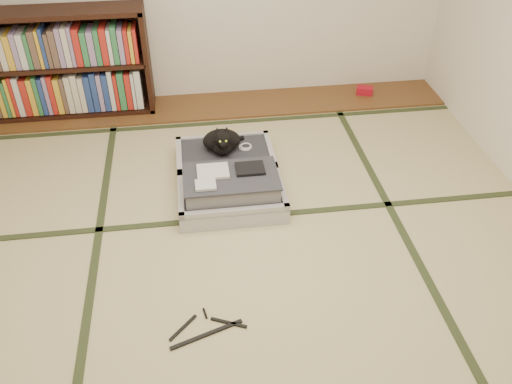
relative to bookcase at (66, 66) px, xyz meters
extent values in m
plane|color=#CBB687|center=(1.35, -2.07, -0.45)|extent=(4.50, 4.50, 0.00)
cube|color=brown|center=(1.35, -0.07, -0.44)|extent=(4.00, 0.50, 0.02)
cube|color=#AA0D1E|center=(2.67, -0.04, -0.40)|extent=(0.17, 0.13, 0.07)
cube|color=#2D381E|center=(0.35, -2.07, -0.45)|extent=(0.05, 4.50, 0.01)
cube|color=#2D381E|center=(2.35, -2.07, -0.45)|extent=(0.05, 4.50, 0.01)
cube|color=#2D381E|center=(1.35, -1.67, -0.45)|extent=(4.00, 0.05, 0.01)
cube|color=#2D381E|center=(1.35, -0.37, -0.45)|extent=(4.00, 0.05, 0.01)
cube|color=black|center=(0.69, 0.00, 0.02)|extent=(0.04, 0.32, 0.91)
cube|color=black|center=(0.00, 0.00, -0.42)|extent=(1.41, 0.32, 0.04)
cube|color=black|center=(0.00, 0.00, 0.46)|extent=(1.41, 0.32, 0.04)
cube|color=black|center=(0.00, 0.00, 0.02)|extent=(1.35, 0.32, 0.03)
cube|color=black|center=(0.00, 0.15, 0.02)|extent=(1.41, 0.02, 0.91)
cube|color=gray|center=(0.00, -0.02, -0.20)|extent=(1.27, 0.23, 0.38)
cube|color=gray|center=(0.00, -0.02, 0.21)|extent=(1.27, 0.23, 0.34)
cube|color=#B9B9BE|center=(1.25, -1.54, -0.39)|extent=(0.73, 0.49, 0.13)
cube|color=#2D2D34|center=(1.25, -1.54, -0.35)|extent=(0.66, 0.41, 0.10)
cube|color=#B9B9BE|center=(1.25, -1.76, -0.32)|extent=(0.73, 0.04, 0.05)
cube|color=#B9B9BE|center=(1.25, -1.31, -0.32)|extent=(0.73, 0.04, 0.05)
cube|color=#B9B9BE|center=(0.91, -1.54, -0.32)|extent=(0.04, 0.49, 0.05)
cube|color=#B9B9BE|center=(1.60, -1.54, -0.32)|extent=(0.04, 0.49, 0.05)
cube|color=#B9B9BE|center=(1.25, -1.05, -0.39)|extent=(0.73, 0.49, 0.13)
cube|color=#2D2D34|center=(1.25, -1.05, -0.35)|extent=(0.66, 0.41, 0.10)
cube|color=#B9B9BE|center=(1.25, -1.27, -0.32)|extent=(0.73, 0.04, 0.05)
cube|color=#B9B9BE|center=(1.25, -0.82, -0.32)|extent=(0.73, 0.04, 0.05)
cube|color=#B9B9BE|center=(0.91, -1.05, -0.32)|extent=(0.04, 0.49, 0.05)
cube|color=#B9B9BE|center=(1.60, -1.05, -0.32)|extent=(0.04, 0.49, 0.05)
cylinder|color=black|center=(1.25, -1.29, -0.31)|extent=(0.66, 0.02, 0.02)
cube|color=gray|center=(1.25, -1.54, -0.27)|extent=(0.63, 0.38, 0.13)
cube|color=#37373E|center=(1.25, -1.54, -0.19)|extent=(0.65, 0.40, 0.01)
cube|color=silver|center=(1.14, -1.49, -0.17)|extent=(0.22, 0.18, 0.02)
cube|color=black|center=(1.39, -1.49, -0.17)|extent=(0.20, 0.16, 0.02)
cube|color=silver|center=(1.08, -1.64, -0.17)|extent=(0.14, 0.12, 0.02)
cube|color=white|center=(1.04, -1.77, -0.38)|extent=(0.06, 0.01, 0.04)
cube|color=white|center=(1.16, -1.77, -0.39)|extent=(0.05, 0.01, 0.03)
cube|color=orange|center=(1.50, -1.77, -0.38)|extent=(0.05, 0.01, 0.03)
cube|color=#197F33|center=(1.43, -1.77, -0.36)|extent=(0.04, 0.01, 0.03)
ellipsoid|color=black|center=(1.23, -1.02, -0.22)|extent=(0.28, 0.19, 0.18)
ellipsoid|color=black|center=(1.23, -1.10, -0.24)|extent=(0.14, 0.10, 0.10)
ellipsoid|color=black|center=(1.23, -1.13, -0.14)|extent=(0.12, 0.11, 0.12)
sphere|color=black|center=(1.23, -1.18, -0.15)|extent=(0.05, 0.05, 0.05)
cone|color=black|center=(1.20, -1.11, -0.08)|extent=(0.04, 0.05, 0.06)
cone|color=black|center=(1.27, -1.11, -0.08)|extent=(0.04, 0.05, 0.06)
sphere|color=#A5BF33|center=(1.21, -1.19, -0.13)|extent=(0.02, 0.02, 0.02)
sphere|color=#A5BF33|center=(1.26, -1.19, -0.13)|extent=(0.02, 0.02, 0.02)
cylinder|color=black|center=(1.33, -0.93, -0.29)|extent=(0.17, 0.10, 0.03)
torus|color=white|center=(1.41, -1.01, -0.30)|extent=(0.10, 0.10, 0.01)
torus|color=white|center=(1.42, -1.01, -0.29)|extent=(0.09, 0.09, 0.01)
cube|color=black|center=(1.01, -2.63, -0.44)|extent=(0.40, 0.16, 0.01)
cube|color=black|center=(0.88, -2.56, -0.44)|extent=(0.16, 0.16, 0.01)
cube|color=black|center=(1.13, -2.56, -0.44)|extent=(0.20, 0.10, 0.01)
cylinder|color=black|center=(1.01, -2.48, -0.44)|extent=(0.03, 0.07, 0.01)
camera|label=1|loc=(1.02, -4.50, 1.94)|focal=38.00mm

